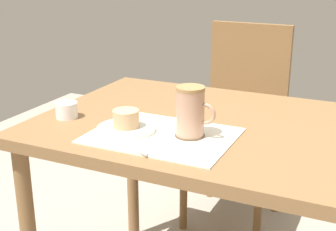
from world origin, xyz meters
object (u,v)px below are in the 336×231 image
object	(u,v)px
pastry_plate	(126,129)
sugar_bowl	(67,110)
wooden_chair	(240,117)
pastry	(126,119)
coffee_mug	(191,111)
dining_table	(207,149)

from	to	relation	value
pastry_plate	sugar_bowl	size ratio (longest dim) A/B	2.45
sugar_bowl	wooden_chair	bearing A→B (deg)	71.34
pastry	sugar_bowl	size ratio (longest dim) A/B	1.10
coffee_mug	sugar_bowl	world-z (taller)	coffee_mug
sugar_bowl	pastry_plate	bearing A→B (deg)	-8.03
wooden_chair	coffee_mug	world-z (taller)	wooden_chair
pastry	pastry_plate	bearing A→B (deg)	90.00
dining_table	wooden_chair	xyz separation A→B (m)	(-0.11, 0.76, -0.15)
dining_table	sugar_bowl	xyz separation A→B (m)	(-0.42, -0.15, 0.12)
wooden_chair	pastry_plate	size ratio (longest dim) A/B	5.47
pastry	wooden_chair	bearing A→B (deg)	85.72
wooden_chair	coffee_mug	bearing A→B (deg)	97.99
dining_table	pastry_plate	bearing A→B (deg)	-134.56
dining_table	wooden_chair	world-z (taller)	wooden_chair
dining_table	sugar_bowl	bearing A→B (deg)	-159.93
wooden_chair	sugar_bowl	bearing A→B (deg)	71.92
pastry_plate	sugar_bowl	bearing A→B (deg)	171.97
dining_table	coffee_mug	xyz separation A→B (m)	(0.00, -0.15, 0.17)
coffee_mug	wooden_chair	bearing A→B (deg)	97.41
pastry	sugar_bowl	distance (m)	0.24
dining_table	coffee_mug	distance (m)	0.22
coffee_mug	dining_table	bearing A→B (deg)	91.51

